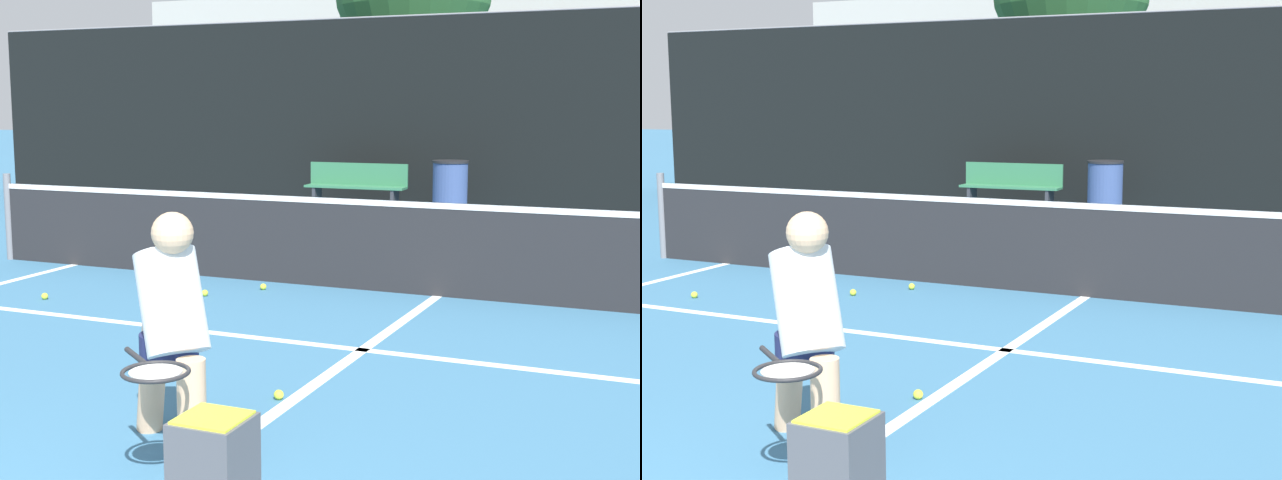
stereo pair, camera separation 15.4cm
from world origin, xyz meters
The scene contains 13 objects.
court_service_line centered at (0.00, 4.63, 0.00)m, with size 8.25×0.10×0.01m, color white.
court_center_mark centered at (0.00, 3.86, 0.00)m, with size 0.10×5.87×0.01m, color white.
net centered at (0.00, 6.79, 0.51)m, with size 11.09×0.09×1.07m.
fence_back centered at (0.00, 14.16, 1.76)m, with size 24.00×0.06×3.52m.
player_practicing centered at (-0.22, 2.24, 0.72)m, with size 0.90×1.09×1.37m.
tennis_ball_scattered_0 centered at (-2.16, 5.87, 0.03)m, with size 0.07×0.07×0.07m, color #D1E033.
tennis_ball_scattered_1 centered at (-0.09, 3.30, 0.03)m, with size 0.07×0.07×0.07m, color #D1E033.
tennis_ball_scattered_6 centered at (-1.78, 4.89, 0.03)m, with size 0.07×0.07×0.07m, color #D1E033.
tennis_ball_scattered_9 centered at (-3.55, 5.11, 0.03)m, with size 0.07×0.07×0.07m, color #D1E033.
tennis_ball_scattered_10 centered at (-1.76, 6.38, 0.03)m, with size 0.07×0.07×0.07m, color #D1E033.
courtside_bench centered at (-3.33, 13.23, 0.48)m, with size 1.86×0.44×0.86m.
trash_bin centered at (-1.57, 13.11, 0.48)m, with size 0.62×0.62×0.96m.
tree_mid centered at (-0.59, 21.26, 3.07)m, with size 3.04×3.04×3.56m.
Camera 2 is at (2.51, -1.69, 1.93)m, focal length 50.00 mm.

